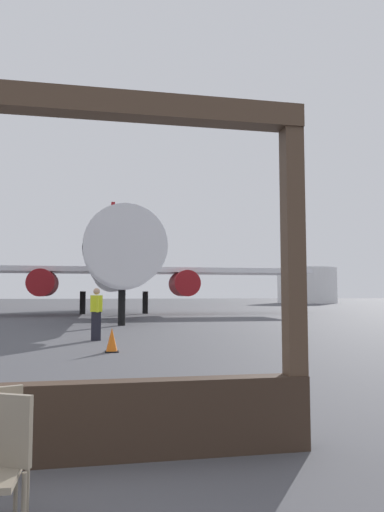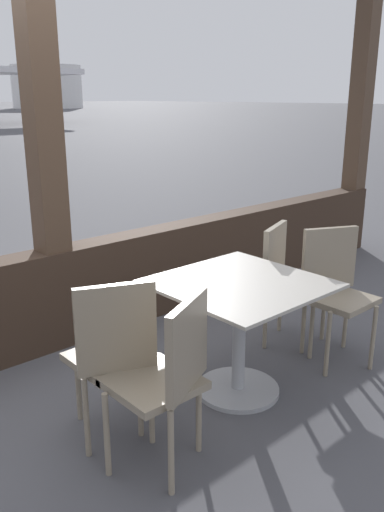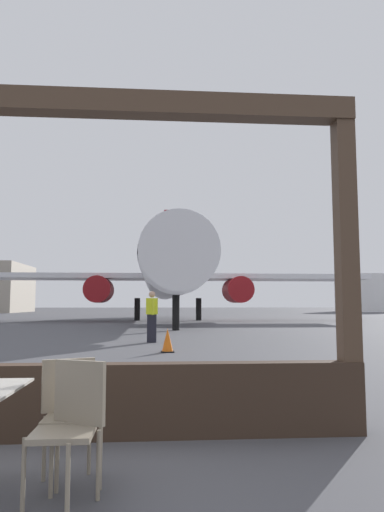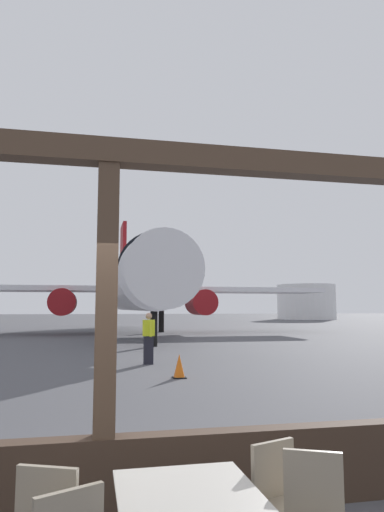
{
  "view_description": "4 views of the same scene",
  "coord_description": "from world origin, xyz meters",
  "px_view_note": "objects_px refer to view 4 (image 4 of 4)",
  "views": [
    {
      "loc": [
        1.97,
        -4.57,
        1.55
      ],
      "look_at": [
        5.44,
        13.54,
        3.03
      ],
      "focal_mm": 33.03,
      "sensor_mm": 36.0,
      "label": 1
    },
    {
      "loc": [
        -1.67,
        -3.35,
        1.79
      ],
      "look_at": [
        0.18,
        -1.28,
        0.94
      ],
      "focal_mm": 36.94,
      "sensor_mm": 36.0,
      "label": 2
    },
    {
      "loc": [
        1.9,
        -4.86,
        1.32
      ],
      "look_at": [
        3.84,
        20.02,
        3.81
      ],
      "focal_mm": 33.43,
      "sensor_mm": 36.0,
      "label": 3
    },
    {
      "loc": [
        -0.14,
        -4.47,
        1.9
      ],
      "look_at": [
        4.66,
        17.78,
        4.45
      ],
      "focal_mm": 32.66,
      "sensor_mm": 36.0,
      "label": 4
    }
  ],
  "objects_px": {
    "ground_crew_worker": "(149,337)",
    "fuel_storage_tank": "(306,302)",
    "cafe_chair_aisle_left": "(283,494)",
    "traffic_cone": "(179,367)",
    "airplane": "(134,285)"
  },
  "relations": [
    {
      "from": "cafe_chair_aisle_left",
      "to": "airplane",
      "type": "bearing_deg",
      "value": 86.94
    },
    {
      "from": "airplane",
      "to": "ground_crew_worker",
      "type": "height_order",
      "value": "airplane"
    },
    {
      "from": "cafe_chair_aisle_left",
      "to": "ground_crew_worker",
      "type": "relative_size",
      "value": 0.51
    },
    {
      "from": "traffic_cone",
      "to": "cafe_chair_aisle_left",
      "type": "bearing_deg",
      "value": -96.0
    },
    {
      "from": "fuel_storage_tank",
      "to": "cafe_chair_aisle_left",
      "type": "bearing_deg",
      "value": -116.08
    },
    {
      "from": "ground_crew_worker",
      "to": "fuel_storage_tank",
      "type": "xyz_separation_m",
      "value": [
        34.33,
        58.56,
        2.06
      ]
    },
    {
      "from": "ground_crew_worker",
      "to": "fuel_storage_tank",
      "type": "distance_m",
      "value": 67.91
    },
    {
      "from": "airplane",
      "to": "traffic_cone",
      "type": "relative_size",
      "value": 47.0
    },
    {
      "from": "cafe_chair_aisle_left",
      "to": "fuel_storage_tank",
      "type": "xyz_separation_m",
      "value": [
        34.86,
        71.24,
        2.42
      ]
    },
    {
      "from": "fuel_storage_tank",
      "to": "ground_crew_worker",
      "type": "bearing_deg",
      "value": -120.38
    },
    {
      "from": "cafe_chair_aisle_left",
      "to": "fuel_storage_tank",
      "type": "height_order",
      "value": "fuel_storage_tank"
    },
    {
      "from": "airplane",
      "to": "fuel_storage_tank",
      "type": "height_order",
      "value": "airplane"
    },
    {
      "from": "ground_crew_worker",
      "to": "fuel_storage_tank",
      "type": "bearing_deg",
      "value": 59.62
    },
    {
      "from": "ground_crew_worker",
      "to": "traffic_cone",
      "type": "relative_size",
      "value": 2.69
    },
    {
      "from": "cafe_chair_aisle_left",
      "to": "airplane",
      "type": "distance_m",
      "value": 31.62
    }
  ]
}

